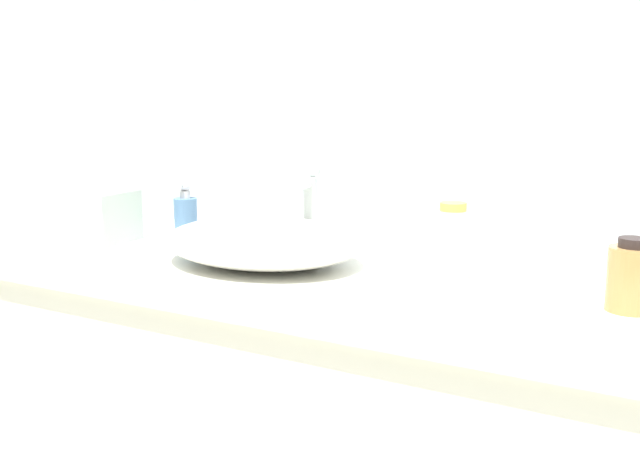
# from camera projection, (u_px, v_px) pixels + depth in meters

# --- Properties ---
(bathroom_wall_rear) EXTENTS (6.00, 0.06, 2.60)m
(bathroom_wall_rear) POSITION_uv_depth(u_px,v_px,m) (466.00, 71.00, 1.57)
(bathroom_wall_rear) COLOR silver
(bathroom_wall_rear) RESTS_ON ground
(sink_basin) EXTENTS (0.42, 0.33, 0.09)m
(sink_basin) POSITION_uv_depth(u_px,v_px,m) (262.00, 242.00, 1.45)
(sink_basin) COLOR silver
(sink_basin) RESTS_ON vanity_counter
(faucet) EXTENTS (0.03, 0.11, 0.18)m
(faucet) POSITION_uv_depth(u_px,v_px,m) (308.00, 201.00, 1.60)
(faucet) COLOR silver
(faucet) RESTS_ON vanity_counter
(lotion_bottle) EXTENTS (0.07, 0.07, 0.12)m
(lotion_bottle) POSITION_uv_depth(u_px,v_px,m) (631.00, 277.00, 1.12)
(lotion_bottle) COLOR tan
(lotion_bottle) RESTS_ON vanity_counter
(perfume_bottle) EXTENTS (0.05, 0.05, 0.15)m
(perfume_bottle) POSITION_uv_depth(u_px,v_px,m) (452.00, 244.00, 1.29)
(perfume_bottle) COLOR silver
(perfume_bottle) RESTS_ON vanity_counter
(spray_can) EXTENTS (0.06, 0.06, 0.15)m
(spray_can) POSITION_uv_depth(u_px,v_px,m) (186.00, 214.00, 1.71)
(spray_can) COLOR #4F76A1
(spray_can) RESTS_ON vanity_counter
(tissue_box) EXTENTS (0.15, 0.15, 0.16)m
(tissue_box) POSITION_uv_depth(u_px,v_px,m) (100.00, 213.00, 1.67)
(tissue_box) COLOR silver
(tissue_box) RESTS_ON vanity_counter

